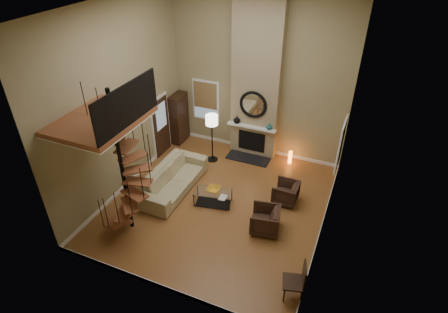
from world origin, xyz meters
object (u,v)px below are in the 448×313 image
at_px(armchair_near, 288,193).
at_px(side_chair, 298,280).
at_px(coffee_table, 213,196).
at_px(accent_lamp, 290,157).
at_px(floor_lamp, 212,124).
at_px(armchair_far, 268,220).
at_px(sofa, 173,178).
at_px(hutch, 179,118).

height_order(armchair_near, side_chair, side_chair).
height_order(coffee_table, accent_lamp, accent_lamp).
distance_m(armchair_near, floor_lamp, 3.39).
xyz_separation_m(coffee_table, accent_lamp, (1.54, 2.95, -0.03)).
distance_m(armchair_near, accent_lamp, 2.09).
xyz_separation_m(coffee_table, side_chair, (2.99, -2.15, 0.24)).
relative_size(coffee_table, accent_lamp, 2.61).
height_order(armchair_near, coffee_table, armchair_near).
xyz_separation_m(armchair_far, coffee_table, (-1.79, 0.42, -0.07)).
bearing_deg(armchair_far, armchair_near, 161.00).
bearing_deg(side_chair, armchair_near, 108.23).
distance_m(sofa, accent_lamp, 4.04).
xyz_separation_m(accent_lamp, side_chair, (1.45, -5.10, 0.28)).
distance_m(armchair_near, coffee_table, 2.18).
bearing_deg(side_chair, coffee_table, 144.31).
distance_m(hutch, side_chair, 7.55).
xyz_separation_m(coffee_table, floor_lamp, (-0.99, 2.14, 1.13)).
xyz_separation_m(armchair_far, accent_lamp, (-0.25, 3.37, -0.10)).
relative_size(sofa, armchair_near, 3.81).
relative_size(hutch, floor_lamp, 1.06).
distance_m(armchair_far, side_chair, 2.11).
height_order(sofa, armchair_far, sofa).
bearing_deg(armchair_near, accent_lamp, -166.95).
relative_size(armchair_far, accent_lamp, 1.71).
height_order(armchair_near, accent_lamp, armchair_near).
relative_size(armchair_far, floor_lamp, 0.45).
height_order(sofa, side_chair, side_chair).
height_order(armchair_far, coffee_table, armchair_far).
xyz_separation_m(sofa, side_chair, (4.41, -2.35, 0.13)).
height_order(floor_lamp, accent_lamp, floor_lamp).
distance_m(coffee_table, floor_lamp, 2.61).
bearing_deg(floor_lamp, armchair_far, -42.63).
bearing_deg(accent_lamp, armchair_far, -85.79).
bearing_deg(armchair_far, side_chair, 24.13).
xyz_separation_m(hutch, accent_lamp, (4.18, 0.09, -0.70)).
distance_m(sofa, floor_lamp, 2.23).
bearing_deg(accent_lamp, coffee_table, -117.57).
height_order(armchair_near, armchair_far, armchair_far).
bearing_deg(armchair_near, hutch, -112.03).
bearing_deg(hutch, armchair_near, -22.83).
height_order(accent_lamp, side_chair, side_chair).
bearing_deg(floor_lamp, hutch, 156.34).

